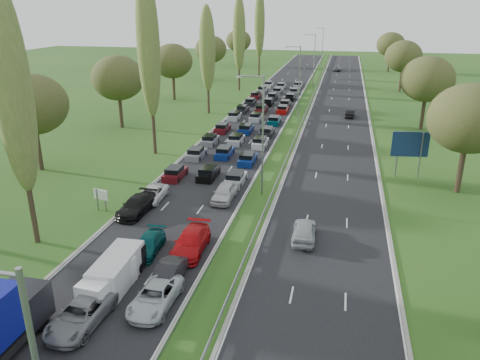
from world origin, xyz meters
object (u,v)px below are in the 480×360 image
Objects in this scene: near_car_3 at (136,205)px; white_van_rear at (119,268)px; direction_sign at (410,146)px; white_van_front at (109,281)px; info_sign at (101,197)px; near_car_2 at (152,194)px.

white_van_rear is (3.64, -10.93, 0.29)m from near_car_3.
direction_sign is at bearing 35.20° from near_car_3.
near_car_3 is 1.15× the size of white_van_front.
info_sign is (-7.10, 12.25, 0.42)m from white_van_front.
near_car_2 is 3.21m from near_car_3.
direction_sign is (21.71, 26.60, 2.49)m from white_van_rear.
white_van_front is at bearing -127.76° from direction_sign.
near_car_3 is at bearing -148.28° from direction_sign.
near_car_3 is at bearing 1.63° from info_sign.
white_van_rear is (3.46, -14.13, 0.40)m from near_car_2.
near_car_2 is 0.90× the size of near_car_3.
near_car_3 is 12.88m from white_van_front.
near_car_2 is 15.93m from white_van_front.
near_car_2 is 0.91× the size of white_van_rear.
white_van_front reaches higher than near_car_3.
info_sign is (-3.63, -3.30, 0.69)m from near_car_2.
near_car_2 is 4.95m from info_sign.
direction_sign is (21.70, 28.02, 2.62)m from white_van_front.
near_car_2 is 14.55m from white_van_rear.
info_sign is (-7.09, 10.84, 0.29)m from white_van_rear.
near_car_3 is at bearing 111.44° from white_van_front.
direction_sign is (25.35, 15.67, 2.78)m from near_car_3.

